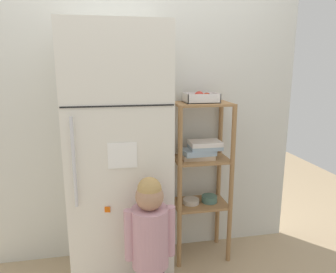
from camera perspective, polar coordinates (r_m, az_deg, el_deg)
ground_plane at (r=2.66m, az=-3.45°, el=-23.52°), size 6.00×6.00×0.00m
kitchen_wall_back at (r=2.54m, az=-4.91°, el=3.57°), size 2.61×0.03×2.33m
refrigerator at (r=2.24m, az=-8.91°, el=-4.34°), size 0.67×0.68×1.83m
child_standing at (r=1.97m, az=-3.28°, el=-17.69°), size 0.31×0.23×0.95m
pantry_shelf_unit at (r=2.54m, az=6.01°, el=-5.36°), size 0.45×0.32×1.29m
fruit_bin at (r=2.45m, az=6.14°, el=6.97°), size 0.26×0.19×0.08m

